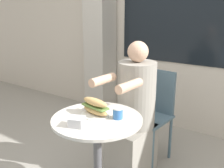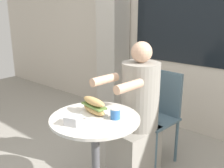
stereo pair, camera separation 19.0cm
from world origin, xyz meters
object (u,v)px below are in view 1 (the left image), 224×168
(sandwich_on_plate, at_px, (95,108))
(seated_diner, at_px, (134,119))
(cafe_table, at_px, (97,143))
(drink_cup, at_px, (118,113))
(diner_chair, at_px, (153,107))

(sandwich_on_plate, bearing_deg, seated_diner, 82.91)
(cafe_table, bearing_deg, drink_cup, 31.00)
(sandwich_on_plate, height_order, drink_cup, sandwich_on_plate)
(drink_cup, bearing_deg, seated_diner, 104.49)
(diner_chair, height_order, sandwich_on_plate, diner_chair)
(diner_chair, distance_m, drink_cup, 0.80)
(diner_chair, relative_size, drink_cup, 10.79)
(diner_chair, distance_m, seated_diner, 0.34)
(sandwich_on_plate, relative_size, drink_cup, 2.95)
(cafe_table, distance_m, sandwich_on_plate, 0.26)
(diner_chair, bearing_deg, cafe_table, 93.21)
(diner_chair, bearing_deg, seated_diner, 93.22)
(cafe_table, relative_size, drink_cup, 8.73)
(cafe_table, distance_m, diner_chair, 0.84)
(cafe_table, xyz_separation_m, drink_cup, (0.12, 0.07, 0.23))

